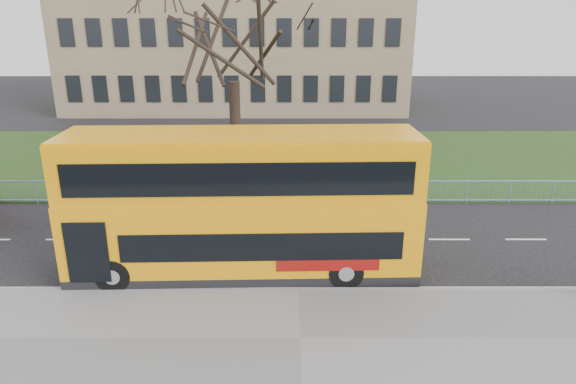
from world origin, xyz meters
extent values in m
plane|color=black|center=(0.00, 0.00, 0.00)|extent=(120.00, 120.00, 0.00)
cube|color=gray|center=(0.00, -1.55, 0.07)|extent=(80.00, 0.20, 0.14)
cube|color=#1B3613|center=(0.00, 14.30, 0.04)|extent=(80.00, 15.40, 0.08)
cube|color=#846E54|center=(-5.00, 35.00, 7.00)|extent=(30.00, 15.00, 14.00)
cube|color=#FFA00A|center=(-1.81, -0.13, 1.45)|extent=(11.42, 3.02, 2.11)
cube|color=#FFA00A|center=(-1.81, -0.13, 2.68)|extent=(11.42, 3.02, 0.36)
cube|color=#FFA00A|center=(-1.81, -0.13, 3.81)|extent=(11.36, 2.96, 1.89)
cube|color=black|center=(-1.12, -1.47, 1.53)|extent=(8.75, 0.28, 0.92)
cube|color=black|center=(-1.77, -1.47, 3.72)|extent=(10.44, 0.33, 1.03)
cylinder|color=black|center=(-5.83, -1.46, 0.56)|extent=(1.13, 0.33, 1.12)
cylinder|color=black|center=(1.52, -1.26, 0.56)|extent=(1.13, 0.33, 1.12)
camera|label=1|loc=(-0.33, -15.85, 8.29)|focal=32.00mm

